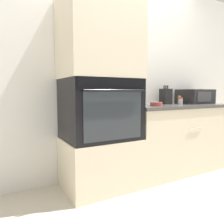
{
  "coord_description": "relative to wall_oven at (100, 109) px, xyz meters",
  "views": [
    {
      "loc": [
        -1.39,
        -1.77,
        1.03
      ],
      "look_at": [
        -0.29,
        0.21,
        0.82
      ],
      "focal_mm": 35.0,
      "sensor_mm": 36.0,
      "label": 1
    }
  ],
  "objects": [
    {
      "name": "bowl",
      "position": [
        0.72,
        -0.06,
        0.04
      ],
      "size": [
        0.14,
        0.14,
        0.04
      ],
      "color": "#B24C42",
      "rests_on": "counter_unit"
    },
    {
      "name": "wall_oven",
      "position": [
        0.0,
        0.0,
        0.0
      ],
      "size": [
        0.75,
        0.64,
        0.63
      ],
      "color": "black",
      "rests_on": "oven_cabinet_base"
    },
    {
      "name": "oven_cabinet_upper",
      "position": [
        0.0,
        0.0,
        0.73
      ],
      "size": [
        0.78,
        0.6,
        0.83
      ],
      "color": "beige",
      "rests_on": "wall_oven"
    },
    {
      "name": "microwave",
      "position": [
        1.55,
        0.09,
        0.12
      ],
      "size": [
        0.44,
        0.36,
        0.2
      ],
      "color": "#232326",
      "rests_on": "counter_unit"
    },
    {
      "name": "knife_block",
      "position": [
        1.07,
        0.16,
        0.12
      ],
      "size": [
        0.13,
        0.13,
        0.25
      ],
      "color": "black",
      "rests_on": "counter_unit"
    },
    {
      "name": "counter_unit",
      "position": [
        1.12,
        0.0,
        -0.42
      ],
      "size": [
        1.49,
        0.63,
        0.87
      ],
      "color": "beige",
      "rests_on": "ground_plane"
    },
    {
      "name": "condiment_jar_far",
      "position": [
        0.6,
        0.15,
        0.07
      ],
      "size": [
        0.04,
        0.04,
        0.11
      ],
      "color": "#427047",
      "rests_on": "counter_unit"
    },
    {
      "name": "condiment_jar_mid",
      "position": [
        1.26,
        0.11,
        0.07
      ],
      "size": [
        0.04,
        0.04,
        0.11
      ],
      "color": "brown",
      "rests_on": "counter_unit"
    },
    {
      "name": "oven_cabinet_base",
      "position": [
        0.0,
        0.0,
        -0.58
      ],
      "size": [
        0.78,
        0.6,
        0.54
      ],
      "color": "beige",
      "rests_on": "ground_plane"
    },
    {
      "name": "condiment_jar_near",
      "position": [
        1.21,
        0.03,
        0.06
      ],
      "size": [
        0.06,
        0.06,
        0.1
      ],
      "color": "silver",
      "rests_on": "counter_unit"
    },
    {
      "name": "ground_plane",
      "position": [
        0.39,
        -0.3,
        -0.85
      ],
      "size": [
        12.0,
        12.0,
        0.0
      ],
      "primitive_type": "plane",
      "color": "beige"
    },
    {
      "name": "wall_back",
      "position": [
        0.39,
        0.33,
        0.4
      ],
      "size": [
        8.0,
        0.05,
        2.5
      ],
      "color": "silver",
      "rests_on": "ground_plane"
    }
  ]
}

